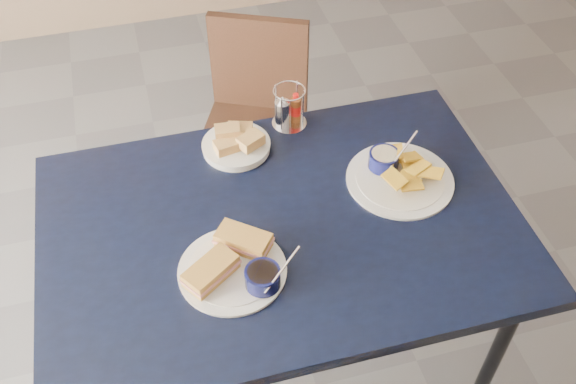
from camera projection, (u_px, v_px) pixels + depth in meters
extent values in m
cube|color=black|center=(281.00, 227.00, 1.77)|extent=(1.31, 0.88, 0.04)
cylinder|color=black|center=(495.00, 356.00, 1.91)|extent=(0.04, 0.04, 0.71)
cylinder|color=black|center=(95.00, 256.00, 2.17)|extent=(0.04, 0.04, 0.71)
cylinder|color=black|center=(406.00, 192.00, 2.37)|extent=(0.04, 0.04, 0.71)
cube|color=black|center=(253.00, 133.00, 2.54)|extent=(0.50, 0.49, 0.04)
cylinder|color=black|center=(225.00, 202.00, 2.57)|extent=(0.03, 0.03, 0.37)
cylinder|color=black|center=(300.00, 187.00, 2.62)|extent=(0.03, 0.03, 0.37)
cylinder|color=black|center=(212.00, 154.00, 2.76)|extent=(0.03, 0.03, 0.37)
cylinder|color=black|center=(281.00, 141.00, 2.82)|extent=(0.03, 0.03, 0.37)
cube|color=black|center=(241.00, 64.00, 2.49)|extent=(0.36, 0.19, 0.40)
cylinder|color=white|center=(232.00, 270.00, 1.64)|extent=(0.28, 0.28, 0.01)
cylinder|color=white|center=(232.00, 269.00, 1.63)|extent=(0.23, 0.23, 0.00)
cube|color=gold|center=(211.00, 271.00, 1.60)|extent=(0.16, 0.14, 0.04)
cube|color=#D68883|center=(211.00, 272.00, 1.60)|extent=(0.16, 0.14, 0.01)
cube|color=gold|center=(243.00, 240.00, 1.67)|extent=(0.15, 0.14, 0.04)
cube|color=#D68883|center=(244.00, 241.00, 1.67)|extent=(0.16, 0.15, 0.01)
cylinder|color=#090B33|center=(263.00, 277.00, 1.58)|extent=(0.09, 0.09, 0.05)
cylinder|color=black|center=(262.00, 274.00, 1.57)|extent=(0.08, 0.08, 0.01)
cylinder|color=silver|center=(282.00, 270.00, 1.55)|extent=(0.11, 0.07, 0.08)
cylinder|color=white|center=(400.00, 180.00, 1.86)|extent=(0.31, 0.31, 0.01)
cylinder|color=white|center=(400.00, 178.00, 1.86)|extent=(0.26, 0.26, 0.00)
cube|color=gold|center=(415.00, 163.00, 1.89)|extent=(0.06, 0.07, 0.02)
cube|color=gold|center=(408.00, 181.00, 1.83)|extent=(0.08, 0.08, 0.02)
cube|color=gold|center=(410.00, 169.00, 1.86)|extent=(0.05, 0.07, 0.02)
cube|color=gold|center=(402.00, 159.00, 1.89)|extent=(0.08, 0.08, 0.01)
cube|color=gold|center=(418.00, 170.00, 1.85)|extent=(0.07, 0.07, 0.03)
cube|color=gold|center=(410.00, 159.00, 1.87)|extent=(0.07, 0.05, 0.03)
cube|color=gold|center=(431.00, 175.00, 1.82)|extent=(0.08, 0.08, 0.02)
cube|color=gold|center=(411.00, 185.00, 1.79)|extent=(0.07, 0.05, 0.01)
cube|color=gold|center=(395.00, 154.00, 1.87)|extent=(0.06, 0.08, 0.02)
cube|color=gold|center=(394.00, 181.00, 1.78)|extent=(0.07, 0.08, 0.03)
cylinder|color=#090B33|center=(384.00, 160.00, 1.87)|extent=(0.09, 0.09, 0.05)
cylinder|color=beige|center=(384.00, 156.00, 1.86)|extent=(0.08, 0.08, 0.01)
cylinder|color=silver|center=(403.00, 151.00, 1.83)|extent=(0.11, 0.07, 0.08)
cylinder|color=white|center=(236.00, 147.00, 1.95)|extent=(0.20, 0.20, 0.02)
cylinder|color=white|center=(236.00, 144.00, 1.94)|extent=(0.17, 0.17, 0.00)
cube|color=tan|center=(227.00, 146.00, 1.91)|extent=(0.08, 0.06, 0.03)
cube|color=tan|center=(240.00, 131.00, 1.95)|extent=(0.09, 0.07, 0.03)
cube|color=tan|center=(251.00, 141.00, 1.91)|extent=(0.09, 0.08, 0.03)
cube|color=tan|center=(227.00, 132.00, 1.92)|extent=(0.08, 0.06, 0.03)
cylinder|color=silver|center=(289.00, 123.00, 2.03)|extent=(0.11, 0.11, 0.01)
cylinder|color=silver|center=(297.00, 98.00, 2.01)|extent=(0.01, 0.00, 0.13)
cylinder|color=silver|center=(276.00, 101.00, 2.00)|extent=(0.01, 0.00, 0.13)
cylinder|color=silver|center=(281.00, 115.00, 1.96)|extent=(0.01, 0.01, 0.13)
cylinder|color=silver|center=(303.00, 111.00, 1.97)|extent=(0.01, 0.01, 0.13)
torus|color=silver|center=(289.00, 91.00, 1.94)|extent=(0.10, 0.10, 0.00)
cylinder|color=silver|center=(282.00, 113.00, 2.00)|extent=(0.05, 0.05, 0.08)
cone|color=silver|center=(282.00, 100.00, 1.96)|extent=(0.04, 0.04, 0.02)
cylinder|color=brown|center=(296.00, 110.00, 2.01)|extent=(0.03, 0.03, 0.08)
cylinder|color=red|center=(296.00, 110.00, 2.01)|extent=(0.03, 0.03, 0.03)
cylinder|color=red|center=(296.00, 97.00, 1.97)|extent=(0.02, 0.02, 0.02)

